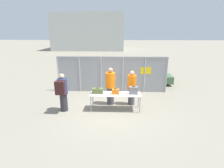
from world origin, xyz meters
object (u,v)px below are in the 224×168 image
(inspection_table, at_px, (115,95))
(suitcase_olive, at_px, (98,91))
(security_worker_far, at_px, (132,87))
(security_worker_near, at_px, (110,86))
(suitcase_grey, at_px, (133,90))
(suitcase_orange, at_px, (115,92))
(utility_trailer, at_px, (148,78))
(traveler_hooded, at_px, (62,91))

(inspection_table, bearing_deg, suitcase_olive, 177.21)
(security_worker_far, bearing_deg, security_worker_near, -5.93)
(suitcase_olive, height_order, suitcase_grey, suitcase_grey)
(suitcase_orange, bearing_deg, suitcase_grey, 1.07)
(suitcase_olive, relative_size, suitcase_grey, 1.25)
(security_worker_near, relative_size, security_worker_far, 1.08)
(suitcase_orange, xyz_separation_m, security_worker_far, (0.77, 0.64, -0.01))
(inspection_table, bearing_deg, utility_trailer, 62.69)
(inspection_table, xyz_separation_m, utility_trailer, (2.14, 4.15, -0.34))
(suitcase_orange, relative_size, security_worker_near, 0.18)
(suitcase_olive, relative_size, utility_trailer, 0.12)
(inspection_table, distance_m, suitcase_orange, 0.17)
(suitcase_orange, relative_size, security_worker_far, 0.19)
(security_worker_near, relative_size, utility_trailer, 0.46)
(security_worker_near, height_order, security_worker_far, security_worker_near)
(security_worker_near, bearing_deg, traveler_hooded, 28.51)
(suitcase_olive, distance_m, security_worker_far, 1.69)
(traveler_hooded, bearing_deg, suitcase_orange, -2.50)
(security_worker_far, bearing_deg, suitcase_olive, 14.70)
(traveler_hooded, height_order, security_worker_far, traveler_hooded)
(inspection_table, distance_m, utility_trailer, 4.69)
(traveler_hooded, bearing_deg, suitcase_grey, -3.73)
(suitcase_orange, distance_m, utility_trailer, 4.72)
(suitcase_grey, distance_m, traveler_hooded, 3.15)
(suitcase_grey, bearing_deg, suitcase_orange, -178.93)
(suitcase_olive, distance_m, security_worker_near, 0.81)
(suitcase_orange, height_order, utility_trailer, suitcase_orange)
(suitcase_olive, xyz_separation_m, suitcase_grey, (1.61, -0.04, 0.06))
(inspection_table, height_order, suitcase_olive, suitcase_olive)
(suitcase_olive, bearing_deg, suitcase_grey, -1.48)
(suitcase_olive, xyz_separation_m, security_worker_far, (1.58, 0.58, -0.01))
(suitcase_orange, distance_m, suitcase_grey, 0.81)
(suitcase_olive, relative_size, traveler_hooded, 0.28)
(suitcase_olive, distance_m, utility_trailer, 5.09)
(inspection_table, bearing_deg, suitcase_grey, -0.16)
(suitcase_orange, bearing_deg, traveler_hooded, -174.10)
(traveler_hooded, xyz_separation_m, security_worker_near, (2.07, 0.89, -0.00))
(security_worker_far, xyz_separation_m, utility_trailer, (1.37, 3.53, -0.50))
(inspection_table, relative_size, utility_trailer, 0.58)
(suitcase_grey, xyz_separation_m, security_worker_near, (-1.06, 0.63, 0.01))
(suitcase_olive, height_order, security_worker_near, security_worker_near)
(security_worker_far, bearing_deg, inspection_table, 33.34)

